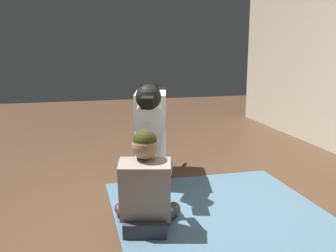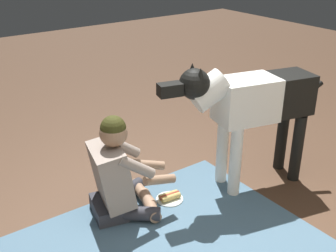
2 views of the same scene
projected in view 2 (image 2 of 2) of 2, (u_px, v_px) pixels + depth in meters
ground_plane at (167, 231)px, 3.17m from camera, size 14.47×14.47×0.00m
person_sitting_on_floor at (118, 175)px, 3.26m from camera, size 0.70×0.58×0.83m
large_dog at (251, 104)px, 3.48m from camera, size 1.50×0.52×1.14m
hot_dog_on_plate at (170, 197)px, 3.53m from camera, size 0.23×0.23×0.06m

